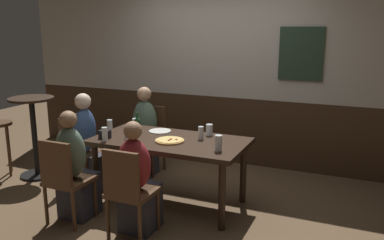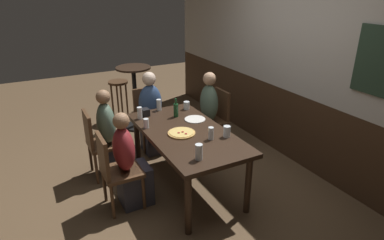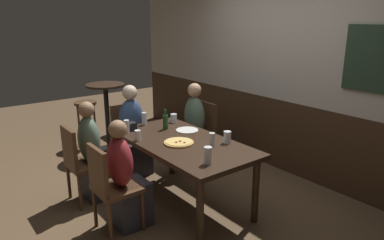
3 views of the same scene
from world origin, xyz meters
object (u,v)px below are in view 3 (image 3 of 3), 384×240
at_px(chair_head_west, 128,133).
at_px(beer_glass_half, 212,140).
at_px(chair_left_near, 80,160).
at_px(pint_glass_stout, 138,136).
at_px(bar_stool, 86,111).
at_px(pint_glass_pale, 208,156).
at_px(condiment_caddy, 131,126).
at_px(dining_table, 183,148).
at_px(person_head_west, 134,137).
at_px(person_left_far, 192,133).
at_px(pint_glass_amber, 174,119).
at_px(side_bar_table, 107,113).
at_px(highball_clear, 127,127).
at_px(chair_mid_near, 110,184).
at_px(person_left_near, 95,159).
at_px(plate_white_large, 187,130).
at_px(chair_left_far, 201,131).
at_px(person_mid_near, 126,183).
at_px(tumbler_water, 227,138).
at_px(pizza, 179,142).
at_px(tumbler_short, 144,119).
at_px(beer_bottle_green, 165,121).

height_order(chair_head_west, beer_glass_half, same).
bearing_deg(chair_left_near, beer_glass_half, 43.66).
relative_size(pint_glass_stout, bar_stool, 0.16).
xyz_separation_m(pint_glass_pale, condiment_caddy, (-1.29, -0.06, -0.03)).
distance_m(dining_table, person_head_west, 1.10).
height_order(person_left_far, pint_glass_pale, person_left_far).
bearing_deg(pint_glass_amber, side_bar_table, -168.97).
bearing_deg(highball_clear, pint_glass_stout, -5.21).
distance_m(chair_mid_near, highball_clear, 0.84).
relative_size(dining_table, beer_glass_half, 11.92).
bearing_deg(person_left_near, plate_white_large, 62.60).
bearing_deg(chair_left_near, plate_white_large, 66.19).
bearing_deg(chair_left_far, beer_glass_half, -34.28).
relative_size(pint_glass_pale, beer_glass_half, 1.14).
relative_size(person_mid_near, plate_white_large, 4.29).
distance_m(pint_glass_stout, tumbler_water, 0.94).
bearing_deg(beer_glass_half, tumbler_water, 82.09).
height_order(person_left_far, condiment_caddy, person_left_far).
distance_m(pizza, pint_glass_amber, 0.77).
bearing_deg(chair_head_west, condiment_caddy, -22.71).
bearing_deg(pint_glass_pale, tumbler_short, 173.23).
relative_size(person_head_west, side_bar_table, 1.11).
bearing_deg(person_mid_near, pint_glass_amber, 121.68).
bearing_deg(condiment_caddy, person_left_far, 93.98).
distance_m(person_head_west, person_left_far, 0.77).
distance_m(pizza, tumbler_short, 0.80).
distance_m(pint_glass_pale, tumbler_short, 1.39).
relative_size(pint_glass_pale, condiment_caddy, 1.44).
height_order(beer_glass_half, condiment_caddy, beer_glass_half).
distance_m(chair_head_west, person_left_near, 0.86).
relative_size(dining_table, chair_head_west, 1.89).
distance_m(chair_left_near, pint_glass_pale, 1.54).
relative_size(dining_table, beer_bottle_green, 7.01).
relative_size(chair_left_far, person_left_near, 0.78).
bearing_deg(chair_left_near, pizza, 44.98).
bearing_deg(person_left_near, side_bar_table, 149.42).
bearing_deg(tumbler_water, chair_left_near, -132.11).
xyz_separation_m(pint_glass_pale, side_bar_table, (-2.61, 0.24, -0.20)).
height_order(chair_left_near, tumbler_water, chair_left_near).
xyz_separation_m(beer_bottle_green, plate_white_large, (0.21, 0.16, -0.09)).
height_order(chair_left_near, pint_glass_stout, chair_left_near).
bearing_deg(chair_left_near, chair_left_far, 90.00).
xyz_separation_m(chair_left_near, pint_glass_pale, (1.36, 0.67, 0.32)).
height_order(beer_glass_half, bar_stool, beer_glass_half).
relative_size(pint_glass_amber, beer_bottle_green, 0.45).
distance_m(highball_clear, bar_stool, 1.87).
bearing_deg(pizza, pint_glass_pale, -10.04).
height_order(beer_glass_half, side_bar_table, side_bar_table).
bearing_deg(dining_table, chair_head_west, 180.00).
bearing_deg(person_left_far, pint_glass_pale, -32.68).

